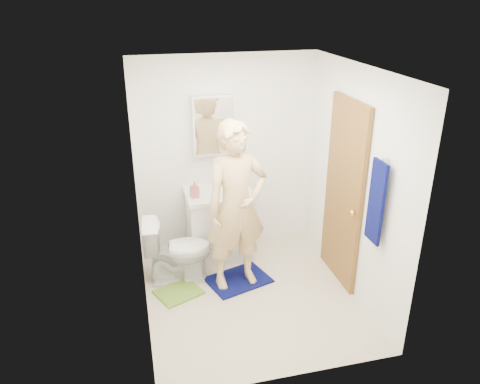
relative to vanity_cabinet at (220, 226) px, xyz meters
name	(u,v)px	position (x,y,z in m)	size (l,w,h in m)	color
floor	(251,296)	(0.15, -0.91, -0.41)	(2.20, 2.40, 0.02)	beige
ceiling	(253,68)	(0.15, -0.91, 2.01)	(2.20, 2.40, 0.02)	white
wall_back	(226,155)	(0.15, 0.30, 0.80)	(2.20, 0.02, 2.40)	white
wall_front	(294,257)	(0.15, -2.12, 0.80)	(2.20, 0.02, 2.40)	white
wall_left	(137,205)	(-0.96, -0.91, 0.80)	(0.02, 2.40, 2.40)	white
wall_right	(355,183)	(1.26, -0.91, 0.80)	(0.02, 2.40, 2.40)	white
vanity_cabinet	(220,226)	(0.00, 0.00, 0.00)	(0.75, 0.55, 0.80)	white
countertop	(219,194)	(0.00, 0.00, 0.43)	(0.79, 0.59, 0.05)	white
sink_basin	(219,193)	(0.00, 0.00, 0.44)	(0.40, 0.40, 0.03)	white
faucet	(216,181)	(0.00, 0.18, 0.51)	(0.03, 0.03, 0.12)	silver
medicine_cabinet	(214,125)	(0.00, 0.22, 1.20)	(0.50, 0.12, 0.70)	white
mirror_panel	(215,126)	(0.00, 0.16, 1.20)	(0.46, 0.01, 0.66)	white
door	(343,194)	(1.22, -0.76, 0.62)	(0.05, 0.80, 2.05)	#8F5F27
door_knob	(353,213)	(1.18, -1.08, 0.55)	(0.07, 0.07, 0.07)	gold
towel	(376,202)	(1.18, -1.48, 0.85)	(0.03, 0.24, 0.80)	#080D4E
towel_hook	(386,159)	(1.22, -1.48, 1.27)	(0.02, 0.02, 0.06)	silver
toilet	(178,250)	(-0.56, -0.42, -0.02)	(0.42, 0.74, 0.75)	white
bath_mat	(238,280)	(0.09, -0.62, -0.39)	(0.67, 0.48, 0.02)	#080D4E
green_rug	(179,292)	(-0.60, -0.69, -0.39)	(0.45, 0.38, 0.02)	olive
soap_dispenser	(194,189)	(-0.30, -0.08, 0.55)	(0.09, 0.09, 0.20)	#C95E6C
toothbrush_cup	(235,183)	(0.22, 0.10, 0.50)	(0.12, 0.12, 0.09)	#713A80
man	(237,207)	(0.06, -0.66, 0.55)	(0.68, 0.44, 1.86)	#DBB47B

